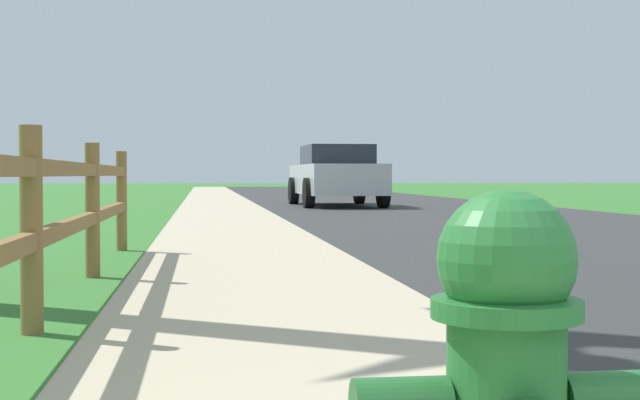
# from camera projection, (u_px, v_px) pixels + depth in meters

# --- Properties ---
(ground_plane) EXTENTS (120.00, 120.00, 0.00)m
(ground_plane) POSITION_uv_depth(u_px,v_px,m) (255.00, 204.00, 24.87)
(ground_plane) COLOR #35732D
(road_asphalt) EXTENTS (7.00, 66.00, 0.01)m
(road_asphalt) POSITION_uv_depth(u_px,v_px,m) (368.00, 201.00, 27.30)
(road_asphalt) COLOR #333333
(road_asphalt) RESTS_ON ground
(curb_concrete) EXTENTS (6.00, 66.00, 0.01)m
(curb_concrete) POSITION_uv_depth(u_px,v_px,m) (148.00, 202.00, 26.47)
(curb_concrete) COLOR #C0B090
(curb_concrete) RESTS_ON ground
(grass_verge) EXTENTS (5.00, 66.00, 0.00)m
(grass_verge) POSITION_uv_depth(u_px,v_px,m) (95.00, 202.00, 26.28)
(grass_verge) COLOR #35732D
(grass_verge) RESTS_ON ground
(fire_hydrant) EXTENTS (0.55, 0.46, 0.76)m
(fire_hydrant) POSITION_uv_depth(u_px,v_px,m) (509.00, 396.00, 1.61)
(fire_hydrant) COLOR #287233
(fire_hydrant) RESTS_ON ground
(rail_fence) EXTENTS (0.11, 10.00, 1.03)m
(rail_fence) POSITION_uv_depth(u_px,v_px,m) (31.00, 213.00, 4.43)
(rail_fence) COLOR olive
(rail_fence) RESTS_ON ground
(parked_suv_silver) EXTENTS (2.09, 4.89, 1.53)m
(parked_suv_silver) POSITION_uv_depth(u_px,v_px,m) (336.00, 175.00, 22.98)
(parked_suv_silver) COLOR #B7BABF
(parked_suv_silver) RESTS_ON ground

